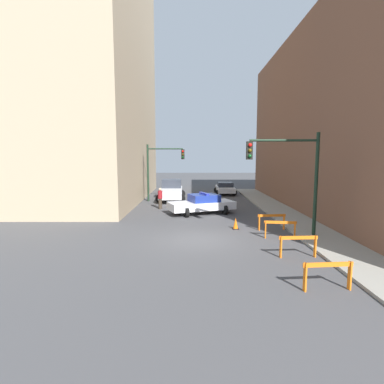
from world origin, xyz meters
name	(u,v)px	position (x,y,z in m)	size (l,w,h in m)	color
ground_plane	(199,239)	(0.00, 0.00, 0.00)	(120.00, 120.00, 0.00)	#424244
sidewalk_right	(322,238)	(6.20, 0.00, 0.06)	(2.40, 44.00, 0.12)	gray
building_corner_left	(65,72)	(-12.00, 14.00, 11.77)	(14.00, 20.00, 23.54)	tan
building_right	(377,119)	(13.40, 8.00, 6.84)	(12.00, 28.00, 13.68)	brown
traffic_light_near	(293,168)	(4.73, 0.46, 3.53)	(3.64, 0.35, 5.20)	black
traffic_light_far	(159,164)	(-3.30, 12.81, 3.40)	(3.44, 0.35, 5.20)	black
police_car	(201,204)	(0.37, 6.78, 0.72)	(5.05, 3.40, 1.52)	white
white_truck	(171,190)	(-2.32, 13.60, 0.91)	(2.73, 5.45, 1.90)	silver
parked_car_near	(224,188)	(3.25, 17.96, 0.67)	(2.30, 4.32, 1.31)	silver
pedestrian_crossing	(159,198)	(-2.87, 8.74, 0.86)	(0.50, 0.50, 1.66)	#382D23
barrier_front	(327,271)	(3.83, -5.70, 0.62)	(1.60, 0.28, 0.90)	orange
barrier_mid	(297,243)	(3.99, -2.65, 0.62)	(1.60, 0.24, 0.90)	orange
barrier_back	(279,226)	(4.08, 0.19, 0.62)	(1.59, 0.33, 0.90)	orange
barrier_corner	(271,219)	(4.12, 1.95, 0.62)	(1.60, 0.30, 0.90)	orange
traffic_cone	(235,224)	(2.12, 2.16, 0.32)	(0.36, 0.36, 0.66)	black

